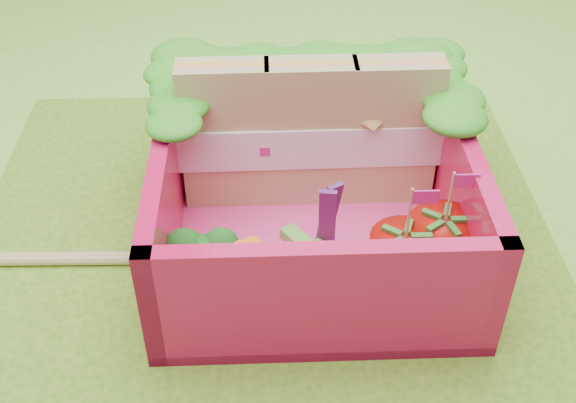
% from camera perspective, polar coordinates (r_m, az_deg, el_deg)
% --- Properties ---
extents(ground, '(14.00, 14.00, 0.00)m').
position_cam_1_polar(ground, '(3.23, -1.91, -3.93)').
color(ground, '#7CC938').
rests_on(ground, ground).
extents(placemat, '(2.60, 2.60, 0.03)m').
position_cam_1_polar(placemat, '(3.22, -1.92, -3.74)').
color(placemat, '#5A8F20').
rests_on(placemat, ground).
extents(bento_floor, '(1.30, 1.30, 0.05)m').
position_cam_1_polar(bento_floor, '(3.20, 1.93, -3.08)').
color(bento_floor, '#FF4197').
rests_on(bento_floor, placemat).
extents(bento_box, '(1.30, 1.30, 0.55)m').
position_cam_1_polar(bento_box, '(3.03, 2.03, 0.41)').
color(bento_box, '#D8124B').
rests_on(bento_box, placemat).
extents(lettuce_ruffle, '(1.43, 0.83, 0.11)m').
position_cam_1_polar(lettuce_ruffle, '(3.25, 1.60, 10.36)').
color(lettuce_ruffle, '#24901A').
rests_on(lettuce_ruffle, bento_box).
extents(sandwich_stack, '(1.25, 0.18, 0.69)m').
position_cam_1_polar(sandwich_stack, '(3.20, 1.81, 5.31)').
color(sandwich_stack, tan).
rests_on(sandwich_stack, bento_floor).
extents(broccoli, '(0.33, 0.33, 0.26)m').
position_cam_1_polar(broccoli, '(2.82, -6.70, -4.77)').
color(broccoli, '#5A9849').
rests_on(broccoli, bento_floor).
extents(carrot_sticks, '(0.11, 0.12, 0.28)m').
position_cam_1_polar(carrot_sticks, '(2.84, -3.17, -5.32)').
color(carrot_sticks, orange).
rests_on(carrot_sticks, bento_floor).
extents(purple_wedges, '(0.08, 0.07, 0.38)m').
position_cam_1_polar(purple_wedges, '(2.98, 3.17, -1.35)').
color(purple_wedges, '#431A5C').
rests_on(purple_wedges, bento_floor).
extents(strawberry_left, '(0.28, 0.28, 0.52)m').
position_cam_1_polar(strawberry_left, '(2.88, 9.02, -4.85)').
color(strawberry_left, red).
rests_on(strawberry_left, bento_floor).
extents(strawberry_right, '(0.28, 0.28, 0.52)m').
position_cam_1_polar(strawberry_right, '(2.98, 11.99, -3.54)').
color(strawberry_right, red).
rests_on(strawberry_right, bento_floor).
extents(snap_peas, '(0.81, 0.59, 0.05)m').
position_cam_1_polar(snap_peas, '(3.05, 7.62, -4.74)').
color(snap_peas, '#5DB037').
rests_on(snap_peas, bento_floor).
extents(chopsticks, '(2.41, 0.12, 0.05)m').
position_cam_1_polar(chopsticks, '(3.34, -21.59, -4.25)').
color(chopsticks, tan).
rests_on(chopsticks, placemat).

